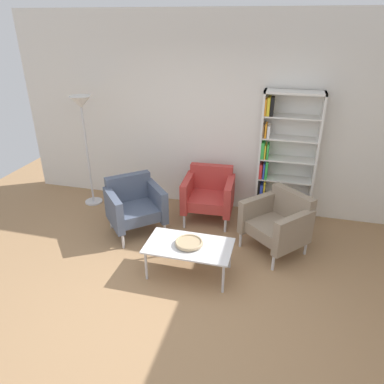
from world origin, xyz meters
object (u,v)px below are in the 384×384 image
at_px(coffee_table_low, 189,247).
at_px(floor_lamp_torchiere, 82,116).
at_px(decorative_bowl, 189,242).
at_px(armchair_near_window, 209,193).
at_px(armchair_corner_red, 134,205).
at_px(armchair_by_bookshelf, 278,221).
at_px(bookshelf_tall, 282,160).

height_order(coffee_table_low, floor_lamp_torchiere, floor_lamp_torchiere).
bearing_deg(floor_lamp_torchiere, decorative_bowl, -34.46).
height_order(decorative_bowl, floor_lamp_torchiere, floor_lamp_torchiere).
height_order(armchair_near_window, armchair_corner_red, same).
height_order(coffee_table_low, armchair_by_bookshelf, armchair_by_bookshelf).
relative_size(bookshelf_tall, armchair_by_bookshelf, 2.00).
relative_size(armchair_corner_red, floor_lamp_torchiere, 0.55).
xyz_separation_m(coffee_table_low, armchair_by_bookshelf, (0.98, 0.78, 0.05)).
relative_size(coffee_table_low, armchair_near_window, 1.28).
distance_m(coffee_table_low, decorative_bowl, 0.07).
height_order(bookshelf_tall, armchair_by_bookshelf, bookshelf_tall).
xyz_separation_m(armchair_near_window, floor_lamp_torchiere, (-1.96, 0.02, 1.03)).
bearing_deg(floor_lamp_torchiere, armchair_corner_red, -31.84).
height_order(decorative_bowl, armchair_corner_red, armchair_corner_red).
bearing_deg(armchair_by_bookshelf, floor_lamp_torchiere, -150.07).
bearing_deg(armchair_corner_red, decorative_bowl, -78.81).
xyz_separation_m(decorative_bowl, armchair_corner_red, (-0.99, 0.75, -0.02)).
xyz_separation_m(bookshelf_tall, armchair_by_bookshelf, (0.04, -0.90, -0.51)).
bearing_deg(armchair_corner_red, coffee_table_low, -78.81).
bearing_deg(floor_lamp_torchiere, armchair_by_bookshelf, -11.38).
bearing_deg(armchair_near_window, floor_lamp_torchiere, 176.21).
distance_m(armchair_corner_red, floor_lamp_torchiere, 1.59).
relative_size(coffee_table_low, armchair_by_bookshelf, 1.05).
height_order(armchair_corner_red, floor_lamp_torchiere, floor_lamp_torchiere).
bearing_deg(decorative_bowl, coffee_table_low, -75.96).
distance_m(coffee_table_low, armchair_near_window, 1.37).
height_order(armchair_near_window, armchair_by_bookshelf, same).
height_order(decorative_bowl, armchair_near_window, armchair_near_window).
distance_m(decorative_bowl, armchair_near_window, 1.37).
relative_size(armchair_near_window, armchair_by_bookshelf, 0.82).
xyz_separation_m(coffee_table_low, armchair_near_window, (-0.06, 1.36, 0.05)).
distance_m(coffee_table_low, floor_lamp_torchiere, 2.68).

